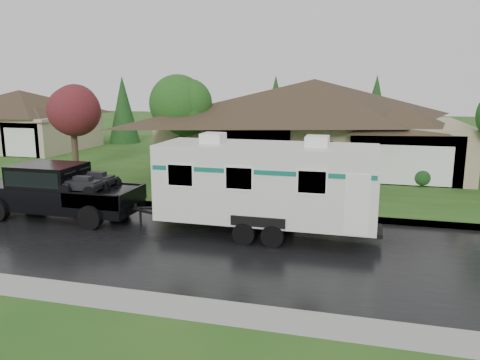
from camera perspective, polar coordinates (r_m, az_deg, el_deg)
name	(u,v)px	position (r m, az deg, el deg)	size (l,w,h in m)	color
ground	(221,227)	(18.26, -2.37, -5.74)	(140.00, 140.00, 0.00)	#225019
road	(204,243)	(16.45, -4.45, -7.72)	(140.00, 8.00, 0.01)	black
curb	(236,210)	(20.31, -0.50, -3.70)	(140.00, 0.50, 0.15)	gray
lawn	(285,163)	(32.50, 5.46, 2.09)	(140.00, 26.00, 0.15)	#225019
house_main	(318,113)	(30.66, 9.49, 8.02)	(19.44, 10.80, 6.90)	tan
house_far	(22,115)	(42.29, -25.03, 7.22)	(10.80, 8.64, 5.80)	tan
tree_left_green	(182,108)	(26.76, -7.10, 8.66)	(3.43, 3.43, 5.68)	#382B1E
tree_red	(72,111)	(30.47, -19.78, 7.93)	(3.21, 3.21, 5.31)	#382B1E
shrub_row	(303,171)	(26.56, 7.71, 1.14)	(13.60, 1.00, 1.00)	#143814
pickup_truck	(56,189)	(20.69, -21.49, -1.05)	(6.67, 2.53, 2.22)	black
travel_trailer	(266,182)	(16.91, 3.21, -0.29)	(8.23, 2.89, 3.69)	silver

